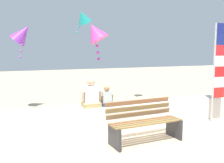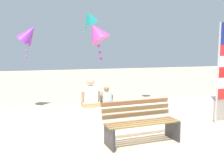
# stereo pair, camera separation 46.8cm
# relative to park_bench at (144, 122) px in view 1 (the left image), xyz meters

# --- Properties ---
(ground_plane) EXTENTS (40.00, 40.00, 0.00)m
(ground_plane) POSITION_rel_park_bench_xyz_m (0.08, -0.20, -0.42)
(ground_plane) COLOR #C7AE8B
(seawall_ledge) EXTENTS (5.94, 0.59, 0.59)m
(seawall_ledge) POSITION_rel_park_bench_xyz_m (0.08, 1.19, -0.12)
(seawall_ledge) COLOR silver
(seawall_ledge) RESTS_ON ground
(park_bench) EXTENTS (1.66, 0.72, 0.88)m
(park_bench) POSITION_rel_park_bench_xyz_m (0.00, 0.00, 0.00)
(park_bench) COLOR olive
(park_bench) RESTS_ON ground
(person_adult) EXTENTS (0.48, 0.35, 0.73)m
(person_adult) POSITION_rel_park_bench_xyz_m (-0.85, 1.14, 0.45)
(person_adult) COLOR tan
(person_adult) RESTS_ON seawall_ledge
(person_child) EXTENTS (0.33, 0.24, 0.51)m
(person_child) POSITION_rel_park_bench_xyz_m (-0.44, 1.14, 0.37)
(person_child) COLOR #313747
(person_child) RESTS_ON seawall_ledge
(flag_banner) EXTENTS (0.42, 0.05, 2.68)m
(flag_banner) POSITION_rel_park_bench_xyz_m (2.60, 0.65, 1.14)
(flag_banner) COLOR #B7B7BC
(flag_banner) RESTS_ON ground
(kite_magenta) EXTENTS (0.88, 0.83, 1.10)m
(kite_magenta) POSITION_rel_park_bench_xyz_m (-0.52, 1.78, 2.02)
(kite_magenta) COLOR #DB3D9E
(kite_teal) EXTENTS (0.80, 0.77, 0.89)m
(kite_teal) POSITION_rel_park_bench_xyz_m (-0.13, 4.46, 2.73)
(kite_teal) COLOR teal
(kite_purple) EXTENTS (0.91, 0.79, 1.16)m
(kite_purple) POSITION_rel_park_bench_xyz_m (-2.26, 3.82, 2.06)
(kite_purple) COLOR purple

